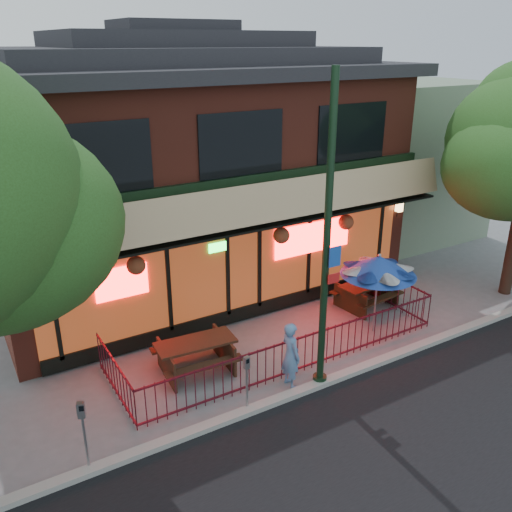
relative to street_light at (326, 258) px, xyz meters
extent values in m
plane|color=gray|center=(0.00, 0.40, -3.15)|extent=(80.00, 80.00, 0.00)
cube|color=#999993|center=(0.00, -0.10, -3.09)|extent=(80.00, 0.25, 0.12)
cube|color=maroon|center=(0.00, 7.60, 0.10)|extent=(12.00, 8.00, 6.50)
cube|color=#59230F|center=(0.00, 3.58, -1.50)|extent=(11.00, 0.06, 2.60)
cube|color=#FF0C0C|center=(2.30, 3.50, -1.05)|extent=(2.60, 0.04, 0.90)
cube|color=#FF0C0C|center=(-3.40, 3.50, -1.15)|extent=(1.30, 0.04, 0.80)
cube|color=tan|center=(0.00, 3.10, 0.40)|extent=(12.20, 1.33, 1.26)
cube|color=black|center=(-3.60, 3.58, 1.85)|extent=(2.40, 0.06, 1.60)
cube|color=black|center=(0.00, 3.58, 1.85)|extent=(2.40, 0.06, 1.60)
cube|color=black|center=(3.60, 3.58, 1.85)|extent=(2.40, 0.06, 1.60)
cube|color=black|center=(0.00, 3.55, -2.90)|extent=(11.00, 0.12, 0.40)
cube|color=#FFC672|center=(5.60, 3.42, -0.60)|extent=(0.18, 0.18, 0.32)
cube|color=gray|center=(9.00, 8.10, -0.15)|extent=(6.00, 7.00, 6.00)
cube|color=#4C101D|center=(0.00, 0.60, -2.20)|extent=(8.40, 0.04, 0.04)
cube|color=#4C101D|center=(0.00, 0.60, -3.03)|extent=(8.40, 0.04, 0.04)
cube|color=#4C101D|center=(-4.20, 1.90, -2.20)|extent=(0.04, 2.60, 0.04)
cube|color=#4C101D|center=(4.20, 1.90, -2.20)|extent=(0.04, 2.60, 0.04)
cylinder|color=#4C101D|center=(0.00, 0.60, -2.65)|extent=(0.02, 0.02, 1.00)
cylinder|color=black|center=(0.00, 0.00, 0.35)|extent=(0.16, 0.16, 7.00)
cylinder|color=black|center=(0.00, 0.00, -3.05)|extent=(0.32, 0.32, 0.20)
cube|color=#194CB2|center=(0.12, -0.15, 0.05)|extent=(0.30, 0.02, 0.45)
cube|color=red|center=(0.12, -0.15, -0.45)|extent=(0.30, 0.02, 0.22)
cube|color=#3D2416|center=(-2.97, 2.01, -2.76)|extent=(0.18, 1.36, 0.77)
cube|color=#3D2416|center=(-1.51, 1.88, -2.76)|extent=(0.18, 1.36, 0.77)
cube|color=#3D2416|center=(-2.24, 1.95, -2.37)|extent=(1.95, 0.95, 0.06)
cube|color=#3D2416|center=(-2.29, 1.37, -2.69)|extent=(1.90, 0.46, 0.05)
cube|color=#3D2416|center=(-2.19, 2.52, -2.69)|extent=(1.90, 0.46, 0.05)
cube|color=#2F1F10|center=(2.91, 2.39, -2.78)|extent=(0.19, 1.29, 0.73)
cube|color=#2F1F10|center=(4.29, 2.54, -2.78)|extent=(0.19, 1.29, 0.73)
cube|color=#2F1F10|center=(3.60, 2.47, -2.42)|extent=(1.85, 0.93, 0.06)
cube|color=#2F1F10|center=(3.65, 1.92, -2.71)|extent=(1.80, 0.46, 0.05)
cube|color=#2F1F10|center=(3.54, 3.01, -2.71)|extent=(1.80, 0.46, 0.05)
cylinder|color=gray|center=(2.74, 1.20, -2.10)|extent=(0.05, 0.05, 2.09)
cone|color=#1C3D9B|center=(2.74, 1.20, -1.20)|extent=(2.00, 1.99, 0.52)
sphere|color=gray|center=(2.74, 1.20, -0.92)|extent=(0.09, 0.09, 0.09)
imported|color=#577FAF|center=(-0.64, 0.29, -2.34)|extent=(0.40, 0.60, 1.62)
cylinder|color=gray|center=(-1.96, 0.00, -2.61)|extent=(0.05, 0.05, 1.08)
cube|color=gray|center=(-1.96, 0.00, -1.95)|extent=(0.13, 0.11, 0.28)
cube|color=black|center=(-1.96, -0.05, -1.89)|extent=(0.08, 0.01, 0.10)
cylinder|color=gray|center=(-5.34, 0.00, -2.54)|extent=(0.06, 0.06, 1.22)
cube|color=gray|center=(-5.34, 0.00, -1.80)|extent=(0.16, 0.15, 0.31)
cube|color=black|center=(-5.34, -0.05, -1.73)|extent=(0.08, 0.04, 0.11)
camera|label=1|loc=(-6.73, -8.34, 4.27)|focal=38.00mm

